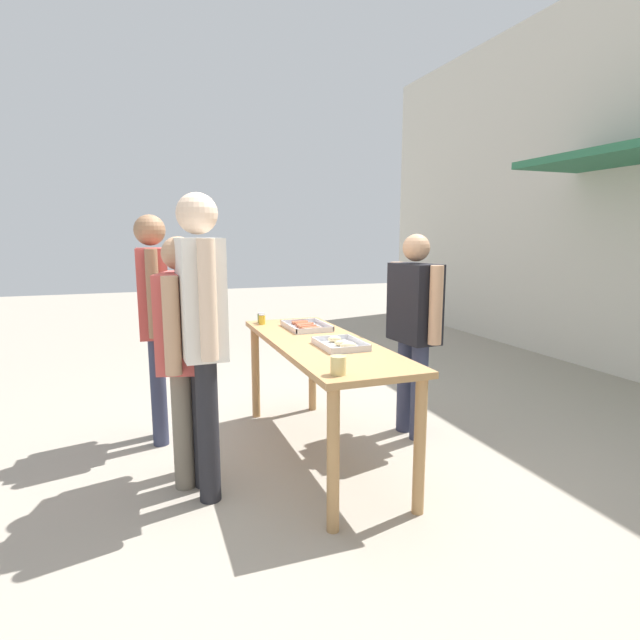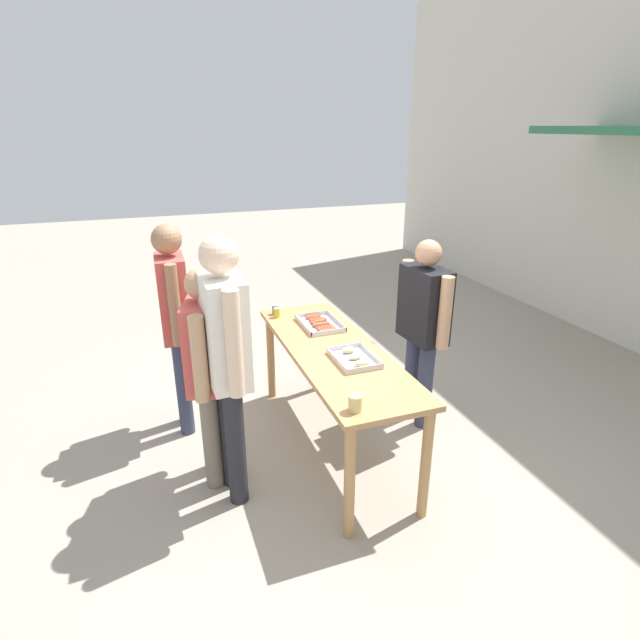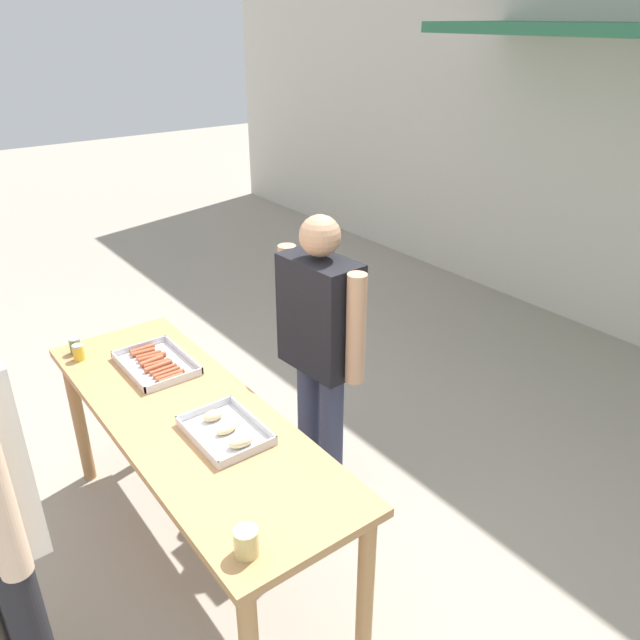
% 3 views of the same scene
% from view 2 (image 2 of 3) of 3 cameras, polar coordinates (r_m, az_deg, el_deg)
% --- Properties ---
extents(ground_plane, '(24.00, 24.00, 0.00)m').
position_cam_2_polar(ground_plane, '(4.22, 1.53, -14.01)').
color(ground_plane, '#A39989').
extents(serving_table, '(2.01, 0.66, 0.86)m').
position_cam_2_polar(serving_table, '(3.84, 1.64, -4.93)').
color(serving_table, tan).
rests_on(serving_table, ground).
extents(food_tray_sausages, '(0.44, 0.31, 0.04)m').
position_cam_2_polar(food_tray_sausages, '(4.21, 0.00, -0.45)').
color(food_tray_sausages, silver).
rests_on(food_tray_sausages, serving_table).
extents(food_tray_buns, '(0.39, 0.28, 0.06)m').
position_cam_2_polar(food_tray_buns, '(3.60, 4.00, -4.41)').
color(food_tray_buns, silver).
rests_on(food_tray_buns, serving_table).
extents(condiment_jar_mustard, '(0.06, 0.06, 0.09)m').
position_cam_2_polar(condiment_jar_mustard, '(4.48, -5.13, 1.19)').
color(condiment_jar_mustard, '#567A38').
rests_on(condiment_jar_mustard, serving_table).
extents(condiment_jar_ketchup, '(0.06, 0.06, 0.09)m').
position_cam_2_polar(condiment_jar_ketchup, '(4.40, -4.97, 0.83)').
color(condiment_jar_ketchup, gold).
rests_on(condiment_jar_ketchup, serving_table).
extents(beer_cup, '(0.09, 0.09, 0.10)m').
position_cam_2_polar(beer_cup, '(2.99, 4.04, -9.44)').
color(beer_cup, '#DBC67A').
rests_on(beer_cup, serving_table).
extents(person_server_behind_table, '(0.63, 0.27, 1.62)m').
position_cam_2_polar(person_server_behind_table, '(4.19, 11.71, 0.08)').
color(person_server_behind_table, '#333851').
rests_on(person_server_behind_table, ground).
extents(person_customer_holding_hotdog, '(0.57, 0.23, 1.76)m').
position_cam_2_polar(person_customer_holding_hotdog, '(4.12, -16.27, 0.88)').
color(person_customer_holding_hotdog, '#333851').
rests_on(person_customer_holding_hotdog, ground).
extents(person_customer_with_cup, '(0.63, 0.25, 1.85)m').
position_cam_2_polar(person_customer_with_cup, '(3.24, -10.71, -3.36)').
color(person_customer_with_cup, '#232328').
rests_on(person_customer_with_cup, ground).
extents(person_customer_waiting_in_line, '(0.61, 0.35, 1.60)m').
position_cam_2_polar(person_customer_waiting_in_line, '(3.49, -12.74, -4.62)').
color(person_customer_waiting_in_line, '#756B5B').
rests_on(person_customer_waiting_in_line, ground).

